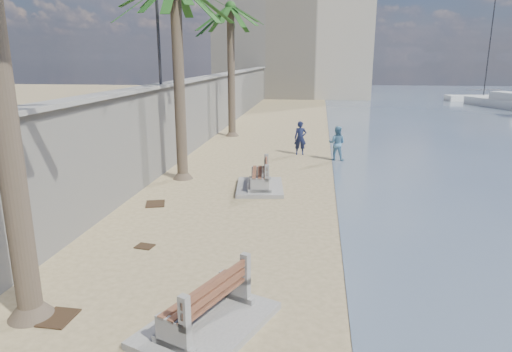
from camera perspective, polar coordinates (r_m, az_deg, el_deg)
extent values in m
cube|color=gray|center=(27.16, -6.18, 8.37)|extent=(0.45, 70.00, 3.50)
cube|color=gray|center=(27.03, -6.28, 12.16)|extent=(0.80, 70.00, 0.12)
cube|color=#B7AA93|center=(58.35, 4.75, 16.88)|extent=(18.00, 12.00, 14.00)
cube|color=gray|center=(8.59, -6.10, -17.96)|extent=(2.51, 2.93, 0.13)
cube|color=gray|center=(16.70, 0.48, -1.41)|extent=(1.94, 2.62, 0.13)
cylinder|color=brown|center=(8.71, -28.94, 6.28)|extent=(0.44, 0.44, 7.38)
cylinder|color=brown|center=(17.79, -9.59, 11.20)|extent=(0.42, 0.42, 7.35)
cylinder|color=brown|center=(27.69, -3.11, 12.68)|extent=(0.44, 0.44, 7.48)
cylinder|color=#2D2D33|center=(19.35, -12.20, 18.56)|extent=(0.12, 0.12, 5.00)
imported|color=#131936|center=(22.56, 5.57, 5.05)|extent=(0.71, 0.51, 1.89)
imported|color=teal|center=(21.55, 10.08, 4.27)|extent=(0.98, 0.83, 1.77)
cube|color=silver|center=(56.66, 26.51, 8.65)|extent=(8.08, 3.02, 0.70)
cylinder|color=#2D2D33|center=(56.50, 27.19, 14.39)|extent=(0.12, 0.12, 10.90)
cube|color=#382616|center=(9.55, -23.45, -15.96)|extent=(0.56, 0.69, 0.03)
cube|color=#382616|center=(15.36, -12.47, -3.40)|extent=(0.79, 0.89, 0.03)
cube|color=#382616|center=(12.09, -13.73, -8.53)|extent=(0.49, 0.42, 0.03)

